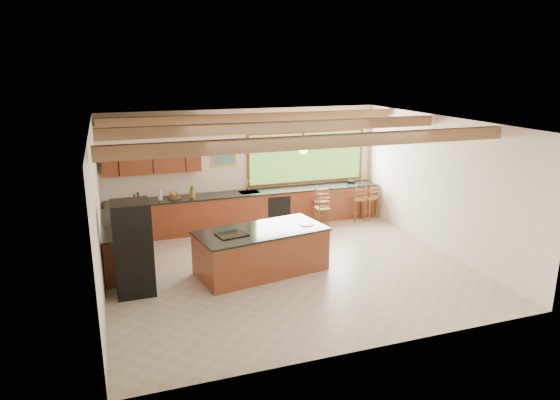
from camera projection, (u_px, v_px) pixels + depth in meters
name	position (u px, v px, depth m)	size (l,w,h in m)	color
ground	(288.00, 268.00, 10.33)	(7.20, 7.20, 0.00)	beige
room_shell	(270.00, 158.00, 10.28)	(7.27, 6.54, 3.02)	#EFE4CF
counter_run	(222.00, 216.00, 12.24)	(7.12, 3.10, 1.25)	brown
island	(261.00, 251.00, 10.03)	(2.74, 1.63, 0.91)	brown
refrigerator	(133.00, 248.00, 9.00)	(0.69, 0.66, 1.74)	black
bar_stool_a	(323.00, 209.00, 12.47)	(0.37, 0.37, 0.97)	brown
bar_stool_b	(321.00, 202.00, 12.90)	(0.42, 0.42, 1.08)	brown
bar_stool_c	(360.00, 200.00, 13.28)	(0.41, 0.41, 0.97)	brown
bar_stool_d	(371.00, 199.00, 13.38)	(0.46, 0.46, 1.00)	brown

